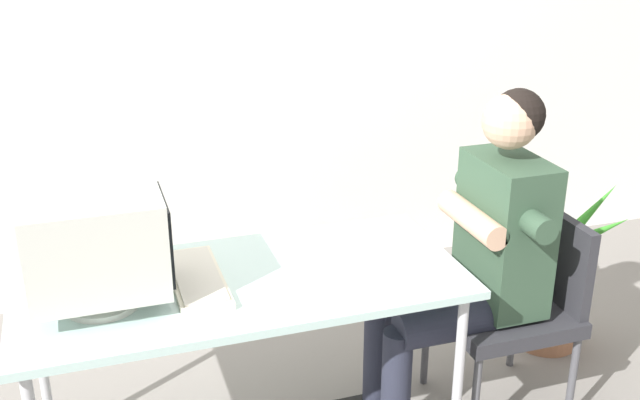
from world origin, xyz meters
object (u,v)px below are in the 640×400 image
Objects in this scene: crt_monitor at (97,244)px; person_seated at (476,252)px; desk at (243,293)px; keyboard at (197,278)px; office_chair at (516,299)px; potted_plant at (550,280)px.

crt_monitor is 0.32× the size of person_seated.
keyboard is at bearing 171.46° from desk.
office_chair is 0.62× the size of person_seated.
keyboard is at bearing -169.91° from potted_plant.
crt_monitor reaches higher than potted_plant.
keyboard is 0.57× the size of potted_plant.
potted_plant is (0.39, 0.33, -0.15)m from office_chair.
crt_monitor is (-0.45, -0.04, 0.26)m from desk.
keyboard is 1.02m from person_seated.
person_seated is (1.02, -0.04, -0.04)m from keyboard.
desk is 1.92× the size of potted_plant.
potted_plant is (1.61, 0.29, -0.42)m from keyboard.
desk is at bearing 178.96° from office_chair.
crt_monitor reaches higher than desk.
crt_monitor is at bearing -175.17° from desk.
person_seated is (-0.20, 0.00, 0.23)m from office_chair.
crt_monitor reaches higher than keyboard.
person_seated reaches higher than desk.
crt_monitor is 0.37m from keyboard.
potted_plant is at bearing 29.08° from person_seated.
potted_plant is at bearing 11.93° from desk.
office_chair reaches higher than keyboard.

